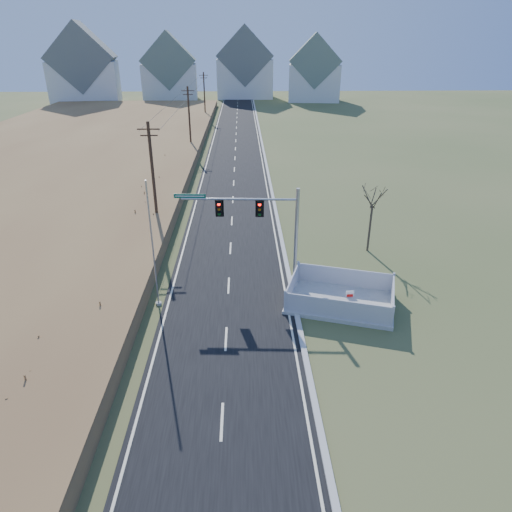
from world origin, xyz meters
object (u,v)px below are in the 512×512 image
(fence_enclosure, at_px, (340,300))
(flagpole, at_px, (154,259))
(traffic_signal_mast, at_px, (268,224))
(bare_tree, at_px, (373,196))
(open_sign, at_px, (350,295))

(fence_enclosure, xyz_separation_m, flagpole, (-11.30, 0.28, 2.89))
(traffic_signal_mast, relative_size, bare_tree, 1.48)
(open_sign, xyz_separation_m, flagpole, (-11.99, -0.19, 2.84))
(open_sign, height_order, flagpole, flagpole)
(traffic_signal_mast, distance_m, fence_enclosure, 6.67)
(open_sign, relative_size, bare_tree, 0.12)
(traffic_signal_mast, distance_m, flagpole, 7.68)
(fence_enclosure, distance_m, flagpole, 11.67)
(traffic_signal_mast, relative_size, fence_enclosure, 1.09)
(traffic_signal_mast, height_order, fence_enclosure, traffic_signal_mast)
(flagpole, bearing_deg, fence_enclosure, -1.42)
(traffic_signal_mast, height_order, open_sign, traffic_signal_mast)
(traffic_signal_mast, bearing_deg, fence_enclosure, -34.97)
(fence_enclosure, bearing_deg, traffic_signal_mast, 159.13)
(traffic_signal_mast, xyz_separation_m, open_sign, (5.02, -2.92, -3.72))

